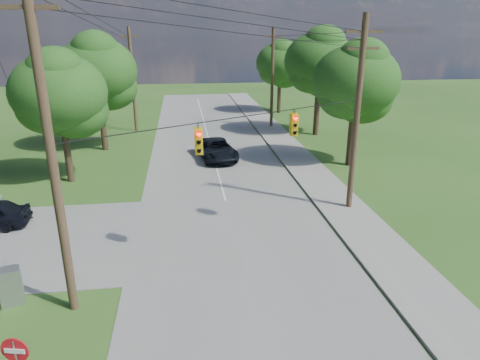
{
  "coord_description": "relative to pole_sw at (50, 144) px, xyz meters",
  "views": [
    {
      "loc": [
        -0.34,
        -13.61,
        9.67
      ],
      "look_at": [
        2.19,
        5.0,
        3.07
      ],
      "focal_mm": 32.0,
      "sensor_mm": 36.0,
      "label": 1
    }
  ],
  "objects": [
    {
      "name": "ground",
      "position": [
        4.6,
        -0.4,
        -6.23
      ],
      "size": [
        140.0,
        140.0,
        0.0
      ],
      "primitive_type": "plane",
      "color": "#2D561C",
      "rests_on": "ground"
    },
    {
      "name": "main_road",
      "position": [
        6.6,
        4.6,
        -6.21
      ],
      "size": [
        10.0,
        100.0,
        0.03
      ],
      "primitive_type": "cube",
      "color": "gray",
      "rests_on": "ground"
    },
    {
      "name": "sidewalk_east",
      "position": [
        13.3,
        4.6,
        -6.17
      ],
      "size": [
        2.6,
        100.0,
        0.12
      ],
      "primitive_type": "cube",
      "color": "gray",
      "rests_on": "ground"
    },
    {
      "name": "pole_sw",
      "position": [
        0.0,
        0.0,
        0.0
      ],
      "size": [
        2.0,
        0.32,
        12.0
      ],
      "color": "brown",
      "rests_on": "ground"
    },
    {
      "name": "pole_ne",
      "position": [
        13.5,
        7.6,
        -0.76
      ],
      "size": [
        2.0,
        0.32,
        10.5
      ],
      "color": "brown",
      "rests_on": "ground"
    },
    {
      "name": "pole_north_e",
      "position": [
        13.5,
        29.6,
        -1.1
      ],
      "size": [
        2.0,
        0.32,
        10.0
      ],
      "color": "brown",
      "rests_on": "ground"
    },
    {
      "name": "pole_north_w",
      "position": [
        -0.4,
        29.6,
        -1.1
      ],
      "size": [
        2.0,
        0.32,
        10.0
      ],
      "color": "brown",
      "rests_on": "ground"
    },
    {
      "name": "power_lines",
      "position": [
        6.1,
        11.14,
        2.93
      ],
      "size": [
        13.93,
        29.62,
        4.93
      ],
      "color": "black",
      "rests_on": "ground"
    },
    {
      "name": "traffic_signals",
      "position": [
        7.15,
        4.03,
        -0.73
      ],
      "size": [
        4.91,
        3.27,
        1.05
      ],
      "color": "yellow",
      "rests_on": "ground"
    },
    {
      "name": "tree_w_near",
      "position": [
        -3.4,
        14.6,
        -0.3
      ],
      "size": [
        6.0,
        6.0,
        8.4
      ],
      "color": "#483324",
      "rests_on": "ground"
    },
    {
      "name": "tree_w_mid",
      "position": [
        -2.4,
        22.6,
        0.35
      ],
      "size": [
        6.4,
        6.4,
        9.22
      ],
      "color": "#483324",
      "rests_on": "ground"
    },
    {
      "name": "tree_w_far",
      "position": [
        -4.4,
        32.6,
        0.02
      ],
      "size": [
        6.0,
        6.0,
        8.73
      ],
      "color": "#483324",
      "rests_on": "ground"
    },
    {
      "name": "tree_e_near",
      "position": [
        16.6,
        15.6,
        0.02
      ],
      "size": [
        6.2,
        6.2,
        8.81
      ],
      "color": "#483324",
      "rests_on": "ground"
    },
    {
      "name": "tree_e_mid",
      "position": [
        17.1,
        25.6,
        0.68
      ],
      "size": [
        6.6,
        6.6,
        9.64
      ],
      "color": "#483324",
      "rests_on": "ground"
    },
    {
      "name": "tree_e_far",
      "position": [
        16.1,
        37.6,
        -0.31
      ],
      "size": [
        5.8,
        5.8,
        8.32
      ],
      "color": "#483324",
      "rests_on": "ground"
    },
    {
      "name": "car_main_north",
      "position": [
        6.82,
        18.52,
        -5.43
      ],
      "size": [
        3.38,
        5.87,
        1.54
      ],
      "primitive_type": "imported",
      "rotation": [
        0.0,
        0.0,
        0.16
      ],
      "color": "black",
      "rests_on": "main_road"
    },
    {
      "name": "control_cabinet",
      "position": [
        -2.32,
        0.6,
        -5.5
      ],
      "size": [
        0.96,
        0.82,
        1.46
      ],
      "primitive_type": "cube",
      "rotation": [
        0.0,
        0.0,
        0.35
      ],
      "color": "#929498",
      "rests_on": "ground"
    },
    {
      "name": "do_not_enter_sign",
      "position": [
        -0.28,
        -4.4,
        -4.56
      ],
      "size": [
        0.75,
        0.2,
        2.27
      ],
      "rotation": [
        0.0,
        0.0,
        -0.22
      ],
      "color": "#929498",
      "rests_on": "ground"
    }
  ]
}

